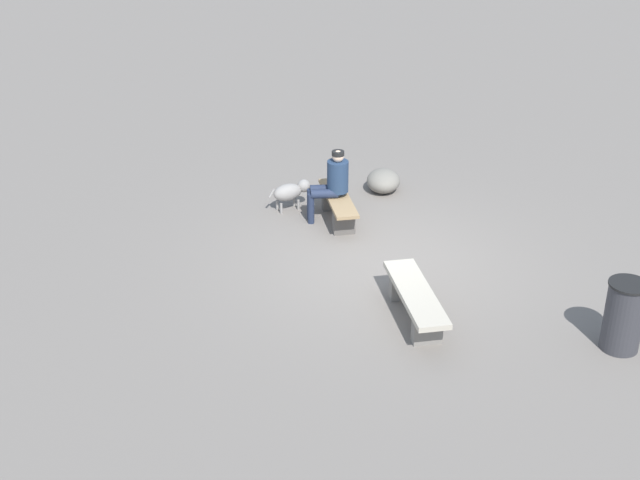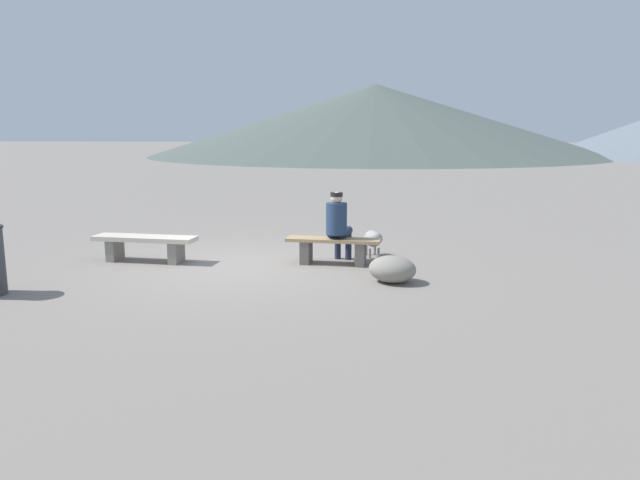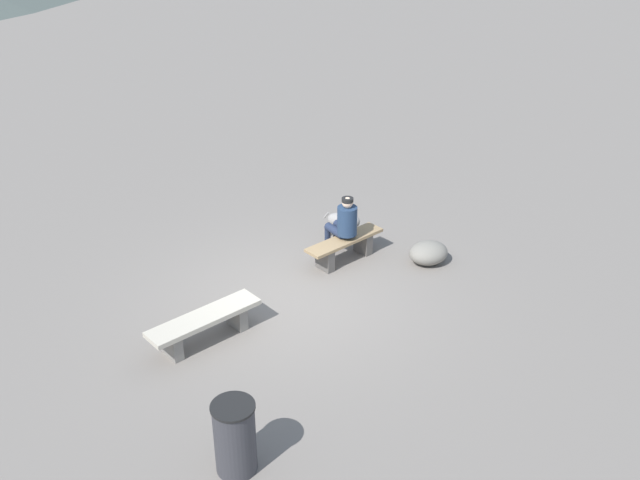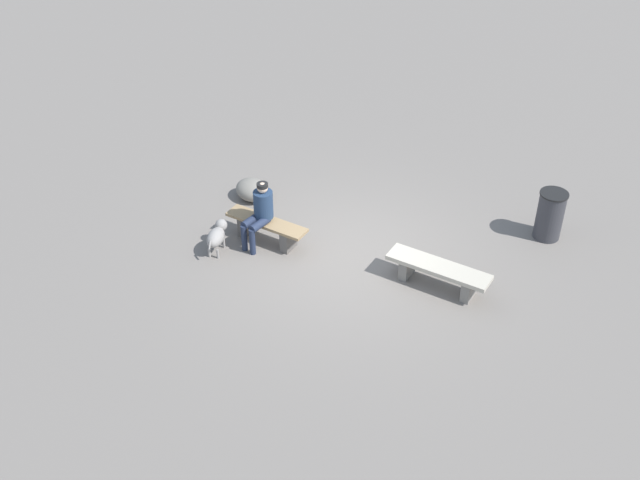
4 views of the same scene
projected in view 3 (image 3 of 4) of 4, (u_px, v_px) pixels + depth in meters
ground at (293, 300)px, 11.65m from camera, size 210.00×210.00×0.06m
bench_left at (205, 323)px, 10.48m from camera, size 1.81×0.58×0.44m
bench_right at (344, 246)px, 12.63m from camera, size 1.61×0.49×0.44m
seated_person at (344, 223)px, 12.53m from camera, size 0.43×0.69×1.23m
dog at (342, 221)px, 13.42m from camera, size 0.40×0.76×0.49m
trash_bin at (235, 437)px, 8.16m from camera, size 0.52×0.52×0.95m
boulder at (428, 253)px, 12.60m from camera, size 0.89×0.82×0.40m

